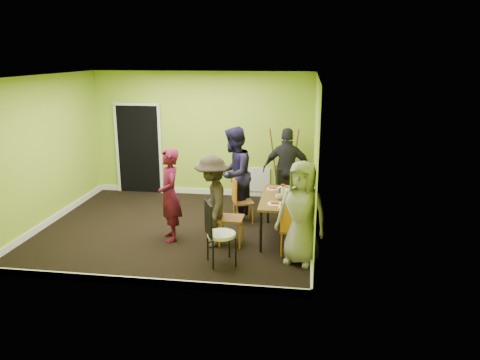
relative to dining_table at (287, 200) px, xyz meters
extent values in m
plane|color=black|center=(-2.05, 0.16, -0.70)|extent=(5.00, 5.00, 0.00)
cube|color=#9BC131|center=(-2.05, 2.41, 0.70)|extent=(5.00, 0.04, 2.80)
cube|color=#9BC131|center=(-2.05, -2.09, 0.70)|extent=(5.00, 0.04, 2.80)
cube|color=#9BC131|center=(-4.55, 0.16, 0.70)|extent=(0.04, 4.50, 2.80)
cube|color=#9BC131|center=(0.45, 0.16, 0.70)|extent=(0.04, 4.50, 2.80)
cube|color=white|center=(-2.05, 0.16, 2.10)|extent=(5.00, 4.50, 0.04)
cube|color=black|center=(-3.55, 2.38, 0.32)|extent=(1.00, 0.05, 2.04)
cube|color=white|center=(-0.75, 2.38, -0.30)|extent=(0.50, 0.04, 0.55)
cylinder|color=black|center=(-0.39, -0.69, -0.34)|extent=(0.04, 0.04, 0.71)
cylinder|color=black|center=(0.39, -0.69, -0.34)|extent=(0.04, 0.04, 0.71)
cylinder|color=black|center=(-0.39, 0.69, -0.34)|extent=(0.04, 0.04, 0.71)
cylinder|color=black|center=(0.39, 0.69, -0.34)|extent=(0.04, 0.04, 0.71)
cube|color=brown|center=(0.00, 0.00, 0.03)|extent=(0.90, 1.50, 0.04)
cylinder|color=orange|center=(-1.07, 0.76, -0.49)|extent=(0.02, 0.02, 0.40)
cylinder|color=orange|center=(-0.96, 0.48, -0.49)|extent=(0.02, 0.02, 0.40)
cylinder|color=orange|center=(-0.79, 0.87, -0.49)|extent=(0.02, 0.02, 0.40)
cylinder|color=orange|center=(-0.67, 0.59, -0.49)|extent=(0.02, 0.02, 0.40)
cube|color=brown|center=(-0.87, 0.68, -0.29)|extent=(0.47, 0.47, 0.04)
cube|color=orange|center=(-1.03, 0.61, -0.05)|extent=(0.15, 0.33, 0.45)
cylinder|color=orange|center=(-1.10, -0.25, -0.46)|extent=(0.03, 0.03, 0.46)
cylinder|color=orange|center=(-1.10, -0.60, -0.46)|extent=(0.03, 0.03, 0.46)
cylinder|color=orange|center=(-0.75, -0.25, -0.46)|extent=(0.03, 0.03, 0.46)
cylinder|color=orange|center=(-0.75, -0.60, -0.46)|extent=(0.03, 0.03, 0.46)
cube|color=brown|center=(-0.93, -0.42, -0.23)|extent=(0.41, 0.41, 0.04)
cube|color=orange|center=(-1.12, -0.42, 0.04)|extent=(0.03, 0.39, 0.51)
cylinder|color=orange|center=(0.04, 1.45, -0.50)|extent=(0.02, 0.02, 0.40)
cylinder|color=orange|center=(-0.23, 1.33, -0.50)|extent=(0.02, 0.02, 0.40)
cylinder|color=orange|center=(0.16, 1.17, -0.50)|extent=(0.02, 0.02, 0.40)
cylinder|color=orange|center=(-0.11, 1.05, -0.50)|extent=(0.02, 0.02, 0.40)
cube|color=brown|center=(-0.04, 1.25, -0.30)|extent=(0.46, 0.46, 0.04)
cube|color=orange|center=(-0.10, 1.40, -0.06)|extent=(0.32, 0.16, 0.44)
cylinder|color=orange|center=(-0.04, -0.85, -0.48)|extent=(0.02, 0.02, 0.43)
cylinder|color=orange|center=(0.27, -0.92, -0.48)|extent=(0.02, 0.02, 0.43)
cylinder|color=orange|center=(0.03, -0.53, -0.48)|extent=(0.02, 0.02, 0.43)
cylinder|color=orange|center=(0.35, -0.61, -0.48)|extent=(0.02, 0.02, 0.43)
cube|color=brown|center=(0.15, -0.73, -0.27)|extent=(0.46, 0.46, 0.04)
cube|color=orange|center=(0.11, -0.90, -0.01)|extent=(0.36, 0.11, 0.48)
cylinder|color=black|center=(-1.19, -1.12, -0.46)|extent=(0.03, 0.03, 0.47)
cylinder|color=black|center=(-1.03, -1.45, -0.46)|extent=(0.03, 0.03, 0.47)
cylinder|color=black|center=(-0.87, -0.97, -0.46)|extent=(0.03, 0.03, 0.47)
cylinder|color=black|center=(-0.71, -1.29, -0.46)|extent=(0.03, 0.03, 0.47)
cylinder|color=white|center=(-0.95, -1.21, -0.21)|extent=(0.44, 0.44, 0.05)
cube|color=black|center=(-1.13, -1.29, 0.06)|extent=(0.20, 0.37, 0.52)
cylinder|color=brown|center=(-0.39, 2.25, 0.11)|extent=(0.23, 0.38, 1.63)
cylinder|color=brown|center=(0.03, 2.25, 0.11)|extent=(0.23, 0.38, 1.63)
cylinder|color=brown|center=(-0.18, 2.01, 0.11)|extent=(0.03, 0.37, 1.59)
cube|color=brown|center=(-0.18, 2.21, 0.07)|extent=(0.44, 0.04, 0.04)
cylinder|color=white|center=(-0.29, 0.47, 0.06)|extent=(0.22, 0.22, 0.01)
cylinder|color=white|center=(-0.19, -0.42, 0.06)|extent=(0.26, 0.26, 0.01)
cylinder|color=white|center=(-0.07, 0.56, 0.06)|extent=(0.26, 0.26, 0.01)
cylinder|color=white|center=(-0.01, -0.57, 0.06)|extent=(0.23, 0.23, 0.01)
cylinder|color=white|center=(0.21, 0.10, 0.06)|extent=(0.25, 0.25, 0.01)
cylinder|color=white|center=(0.18, -0.13, 0.06)|extent=(0.22, 0.22, 0.01)
cylinder|color=white|center=(-0.08, -0.01, 0.16)|extent=(0.07, 0.07, 0.20)
cylinder|color=#193EC0|center=(0.18, -0.29, 0.16)|extent=(0.08, 0.08, 0.20)
cylinder|color=orange|center=(-0.09, 0.11, 0.10)|extent=(0.03, 0.03, 0.09)
cylinder|color=black|center=(-0.13, 0.22, 0.10)|extent=(0.06, 0.06, 0.09)
cylinder|color=black|center=(0.16, 0.45, 0.10)|extent=(0.07, 0.07, 0.09)
cylinder|color=black|center=(0.11, -0.49, 0.10)|extent=(0.07, 0.07, 0.09)
imported|color=white|center=(-0.14, -0.14, 0.10)|extent=(0.12, 0.12, 0.10)
imported|color=white|center=(0.20, 0.08, 0.10)|extent=(0.11, 0.11, 0.10)
imported|color=#520E25|center=(-2.01, -0.36, 0.12)|extent=(0.60, 0.70, 1.63)
imported|color=#1A1535|center=(-1.07, 0.84, 0.22)|extent=(0.81, 0.98, 1.83)
imported|color=black|center=(-1.23, -0.50, 0.08)|extent=(0.81, 1.12, 1.56)
imported|color=black|center=(-0.07, 1.52, 0.17)|extent=(1.02, 0.44, 1.73)
imported|color=gray|center=(0.26, -0.98, 0.12)|extent=(0.93, 0.76, 1.63)
camera|label=1|loc=(0.29, -7.81, 2.49)|focal=35.00mm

